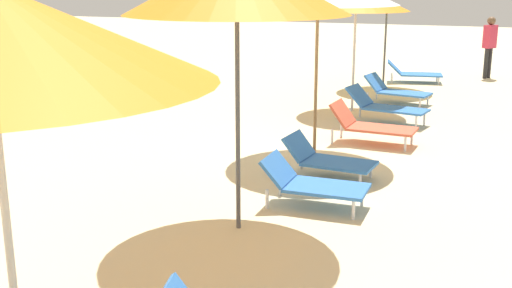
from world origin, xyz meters
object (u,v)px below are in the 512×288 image
(lounger_fourth_shoreside, at_px, (370,125))
(lounger_fifth_inland, at_px, (385,106))
(lounger_third_shoreside, at_px, (312,183))
(lounger_fourth_inland, at_px, (327,159))
(lounger_farthest_shoreside, at_px, (413,72))
(person_walking_mid, at_px, (490,41))
(lounger_fifth_shoreside, at_px, (396,90))

(lounger_fourth_shoreside, xyz_separation_m, lounger_fifth_inland, (-0.06, 1.69, 0.01))
(lounger_third_shoreside, xyz_separation_m, lounger_fourth_inland, (-0.14, 1.21, -0.03))
(lounger_fifth_inland, bearing_deg, lounger_third_shoreside, -78.94)
(lounger_farthest_shoreside, relative_size, person_walking_mid, 0.90)
(lounger_fourth_inland, xyz_separation_m, lounger_farthest_shoreside, (-0.09, 8.97, -0.01))
(lounger_fourth_inland, relative_size, lounger_fifth_inland, 0.79)
(lounger_fourth_shoreside, height_order, lounger_farthest_shoreside, lounger_fourth_shoreside)
(lounger_fourth_shoreside, height_order, person_walking_mid, person_walking_mid)
(lounger_fourth_inland, bearing_deg, person_walking_mid, 85.20)
(lounger_fourth_shoreside, xyz_separation_m, person_walking_mid, (1.55, 8.42, 0.70))
(lounger_fourth_inland, xyz_separation_m, lounger_fifth_shoreside, (-0.02, 5.84, 0.02))
(lounger_fourth_shoreside, distance_m, lounger_farthest_shoreside, 6.90)
(lounger_fourth_shoreside, xyz_separation_m, lounger_farthest_shoreside, (-0.26, 6.89, -0.07))
(lounger_fourth_inland, bearing_deg, lounger_farthest_shoreside, 95.07)
(lounger_fifth_shoreside, height_order, lounger_fifth_inland, lounger_fifth_inland)
(lounger_fifth_inland, bearing_deg, lounger_fourth_shoreside, -77.18)
(lounger_fifth_inland, bearing_deg, lounger_farthest_shoreside, 102.84)
(lounger_farthest_shoreside, xyz_separation_m, person_walking_mid, (1.81, 1.52, 0.76))
(lounger_farthest_shoreside, height_order, person_walking_mid, person_walking_mid)
(lounger_third_shoreside, height_order, lounger_fourth_inland, lounger_third_shoreside)
(lounger_third_shoreside, bearing_deg, lounger_fourth_shoreside, 88.26)
(lounger_fourth_inland, height_order, lounger_farthest_shoreside, lounger_fourth_inland)
(lounger_farthest_shoreside, bearing_deg, person_walking_mid, 29.89)
(lounger_fourth_shoreside, xyz_separation_m, lounger_fifth_shoreside, (-0.20, 3.76, -0.03))
(lounger_third_shoreside, distance_m, lounger_farthest_shoreside, 10.18)
(lounger_fourth_inland, distance_m, lounger_fifth_shoreside, 5.84)
(lounger_fifth_shoreside, xyz_separation_m, lounger_fifth_inland, (0.13, -2.08, 0.04))
(lounger_fourth_shoreside, relative_size, lounger_fourth_inland, 1.12)
(lounger_farthest_shoreside, bearing_deg, lounger_third_shoreside, -98.92)
(lounger_third_shoreside, distance_m, person_walking_mid, 11.83)
(lounger_fourth_shoreside, height_order, lounger_fifth_inland, lounger_fourth_shoreside)
(lounger_fourth_inland, height_order, lounger_fifth_inland, lounger_fifth_inland)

